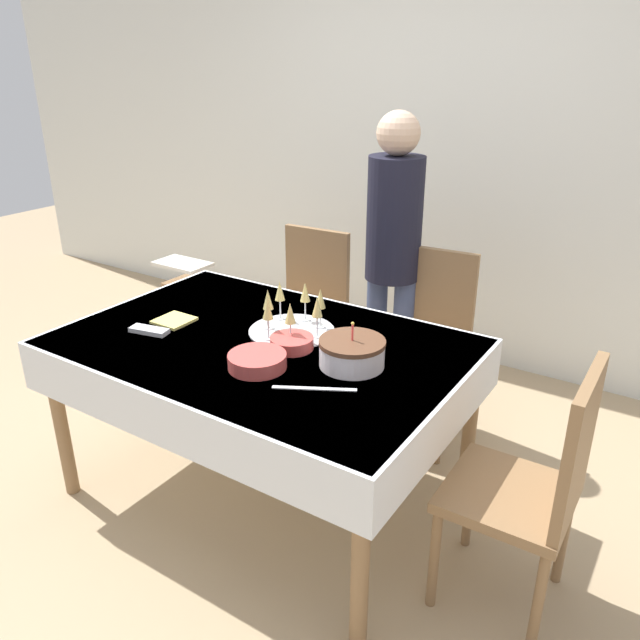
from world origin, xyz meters
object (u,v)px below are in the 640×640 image
object	(u,v)px
dining_chair_far_right	(426,337)
champagne_tray	(292,314)
person_standing	(393,243)
plate_stack_main	(257,361)
dining_chair_right_end	(536,483)
dining_chair_far_left	(307,308)
high_chair	(195,294)
plate_stack_dessert	(292,343)
birthday_cake	(352,353)

from	to	relation	value
dining_chair_far_right	champagne_tray	size ratio (longest dim) A/B	2.63
dining_chair_far_right	person_standing	size ratio (longest dim) A/B	0.60
dining_chair_far_right	plate_stack_main	world-z (taller)	dining_chair_far_right
dining_chair_right_end	person_standing	distance (m)	1.47
dining_chair_far_right	champagne_tray	bearing A→B (deg)	-112.97
dining_chair_far_left	high_chair	distance (m)	0.79
person_standing	champagne_tray	bearing A→B (deg)	-94.37
high_chair	plate_stack_dessert	bearing A→B (deg)	-30.86
dining_chair_far_left	plate_stack_dessert	xyz separation A→B (m)	(0.51, -0.87, 0.26)
plate_stack_dessert	person_standing	size ratio (longest dim) A/B	0.11
plate_stack_main	dining_chair_far_left	bearing A→B (deg)	115.13
birthday_cake	plate_stack_main	xyz separation A→B (m)	(-0.29, -0.21, -0.03)
plate_stack_dessert	person_standing	bearing A→B (deg)	91.99
birthday_cake	champagne_tray	xyz separation A→B (m)	(-0.37, 0.14, 0.03)
dining_chair_far_right	high_chair	distance (m)	1.51
dining_chair_right_end	champagne_tray	size ratio (longest dim) A/B	2.63
champagne_tray	plate_stack_dessert	bearing A→B (deg)	-55.74
plate_stack_main	dining_chair_right_end	bearing A→B (deg)	11.09
dining_chair_right_end	plate_stack_dessert	distance (m)	1.03
dining_chair_far_right	birthday_cake	size ratio (longest dim) A/B	3.83
dining_chair_far_left	person_standing	bearing A→B (deg)	8.73
person_standing	plate_stack_main	bearing A→B (deg)	-88.88
birthday_cake	person_standing	xyz separation A→B (m)	(-0.31, 0.94, 0.15)
dining_chair_far_right	plate_stack_main	bearing A→B (deg)	-101.82
dining_chair_far_right	dining_chair_right_end	distance (m)	1.18
plate_stack_dessert	high_chair	world-z (taller)	plate_stack_dessert
dining_chair_far_right	champagne_tray	world-z (taller)	dining_chair_far_right
birthday_cake	person_standing	world-z (taller)	person_standing
plate_stack_main	plate_stack_dessert	distance (m)	0.21
champagne_tray	birthday_cake	bearing A→B (deg)	-20.27
champagne_tray	plate_stack_dessert	xyz separation A→B (m)	(0.09, -0.14, -0.05)
plate_stack_main	plate_stack_dessert	world-z (taller)	plate_stack_main
birthday_cake	plate_stack_dessert	distance (m)	0.28
person_standing	high_chair	size ratio (longest dim) A/B	2.27
plate_stack_dessert	dining_chair_far_right	bearing A→B (deg)	76.09
person_standing	dining_chair_right_end	bearing A→B (deg)	-42.56
dining_chair_right_end	plate_stack_dessert	bearing A→B (deg)	179.43
dining_chair_far_left	person_standing	size ratio (longest dim) A/B	0.60
person_standing	dining_chair_far_left	bearing A→B (deg)	-171.27
dining_chair_far_right	person_standing	xyz separation A→B (m)	(-0.25, 0.07, 0.44)
dining_chair_far_left	dining_chair_right_end	world-z (taller)	same
plate_stack_main	dining_chair_far_right	bearing A→B (deg)	78.18
dining_chair_far_left	dining_chair_far_right	world-z (taller)	same
dining_chair_far_left	dining_chair_far_right	size ratio (longest dim) A/B	1.00
plate_stack_dessert	person_standing	xyz separation A→B (m)	(-0.03, 0.94, 0.18)
champagne_tray	plate_stack_main	bearing A→B (deg)	-76.39
plate_stack_main	high_chair	bearing A→B (deg)	142.60
dining_chair_right_end	plate_stack_main	size ratio (longest dim) A/B	4.36
dining_chair_far_right	birthday_cake	bearing A→B (deg)	-85.81
dining_chair_far_left	birthday_cake	xyz separation A→B (m)	(0.79, -0.87, 0.28)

